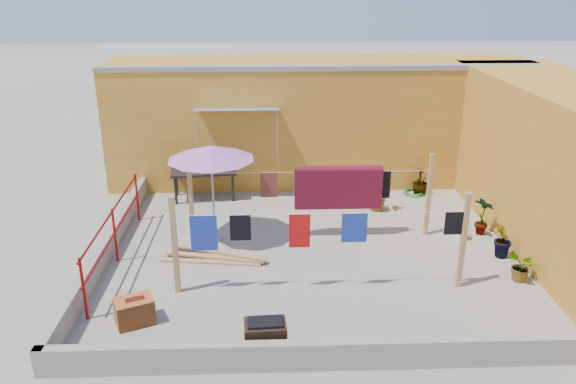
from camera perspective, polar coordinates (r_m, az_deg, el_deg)
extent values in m
plane|color=#9E998E|center=(11.39, 2.56, -6.19)|extent=(80.00, 80.00, 0.00)
cube|color=#C2872A|center=(15.30, 3.13, 7.31)|extent=(11.00, 2.40, 3.20)
cube|color=gray|center=(13.98, 3.64, 12.48)|extent=(11.00, 0.35, 0.12)
cube|color=#2D51B2|center=(13.60, -5.17, 8.35)|extent=(2.00, 0.79, 0.22)
cylinder|color=gray|center=(13.48, -9.21, 5.20)|extent=(0.03, 0.30, 1.28)
cylinder|color=gray|center=(13.38, -1.07, 5.35)|extent=(0.03, 0.30, 1.28)
cube|color=gray|center=(8.24, 4.63, -16.16)|extent=(8.30, 0.16, 0.44)
cube|color=gray|center=(11.70, -17.85, -5.28)|extent=(0.16, 7.30, 0.44)
cylinder|color=maroon|center=(9.63, -20.06, -9.24)|extent=(0.05, 0.05, 1.10)
cylinder|color=maroon|center=(11.33, -17.17, -4.23)|extent=(0.05, 0.05, 1.10)
cylinder|color=maroon|center=(13.12, -15.07, -0.55)|extent=(0.05, 0.05, 1.10)
cylinder|color=maroon|center=(11.14, -17.44, -1.90)|extent=(0.04, 4.20, 0.04)
cylinder|color=maroon|center=(11.31, -17.19, -4.00)|extent=(0.04, 4.20, 0.04)
cube|color=tan|center=(9.84, -11.43, -5.35)|extent=(0.09, 0.09, 1.80)
cube|color=tan|center=(10.28, 17.36, -4.75)|extent=(0.09, 0.09, 1.80)
cube|color=tan|center=(12.20, 14.11, -0.32)|extent=(0.09, 0.09, 1.80)
cube|color=tan|center=(11.83, -9.85, -0.66)|extent=(0.09, 0.09, 1.80)
cylinder|color=silver|center=(9.51, 3.36, -2.23)|extent=(5.00, 0.01, 0.01)
cylinder|color=silver|center=(11.56, 2.36, 2.04)|extent=(5.00, 0.01, 0.01)
cube|color=#500D1D|center=(11.74, 5.12, 0.35)|extent=(1.82, 0.22, 0.84)
cube|color=black|center=(11.87, 9.62, 0.74)|extent=(0.31, 0.02, 0.60)
cube|color=maroon|center=(11.62, -1.95, 0.73)|extent=(0.36, 0.02, 0.54)
cube|color=#1B3396|center=(9.67, -8.55, -4.15)|extent=(0.46, 0.02, 0.65)
cube|color=black|center=(9.58, -4.86, -3.63)|extent=(0.36, 0.02, 0.47)
cube|color=#B40E0E|center=(9.61, 1.18, -3.96)|extent=(0.36, 0.02, 0.62)
cube|color=#1B3396|center=(9.69, 6.76, -3.63)|extent=(0.44, 0.02, 0.54)
cube|color=black|center=(10.07, 16.49, -3.06)|extent=(0.32, 0.02, 0.42)
cylinder|color=gray|center=(12.00, -7.41, -4.73)|extent=(0.32, 0.32, 0.05)
cylinder|color=gray|center=(11.61, -7.63, -0.32)|extent=(0.04, 0.04, 2.04)
cone|color=#C369B2|center=(11.32, -7.85, 3.99)|extent=(1.92, 1.92, 0.28)
cylinder|color=gray|center=(11.27, -7.89, 4.77)|extent=(0.04, 0.04, 0.09)
cube|color=black|center=(14.07, -8.58, 2.13)|extent=(1.67, 0.97, 0.06)
cube|color=black|center=(13.91, -11.34, 0.12)|extent=(0.06, 0.06, 0.69)
cube|color=black|center=(14.51, -11.25, 1.00)|extent=(0.06, 0.06, 0.69)
cube|color=black|center=(13.91, -5.62, 0.43)|extent=(0.06, 0.06, 0.69)
cube|color=black|center=(14.50, -5.78, 1.30)|extent=(0.06, 0.06, 0.69)
cube|color=#B15B28|center=(9.46, -15.34, -11.59)|extent=(0.71, 0.63, 0.43)
cube|color=#B9572B|center=(9.33, -15.49, -10.26)|extent=(0.30, 0.23, 0.09)
cube|color=tan|center=(11.10, -7.90, -7.04)|extent=(2.00, 0.41, 0.04)
cube|color=tan|center=(11.17, -7.45, -6.55)|extent=(1.98, 0.58, 0.04)
cube|color=tan|center=(11.25, -7.00, -6.06)|extent=(1.92, 0.84, 0.04)
cube|color=black|center=(8.48, -2.31, -14.61)|extent=(0.63, 0.44, 0.51)
cube|color=black|center=(8.33, -2.34, -13.07)|extent=(0.53, 0.33, 0.04)
cylinder|color=silver|center=(8.70, 6.64, -15.57)|extent=(0.41, 0.41, 0.05)
torus|color=silver|center=(8.69, 6.65, -15.43)|extent=(0.43, 0.43, 0.04)
cylinder|color=silver|center=(12.70, 16.00, -3.34)|extent=(0.21, 0.21, 0.29)
cylinder|color=silver|center=(12.64, 16.07, -2.67)|extent=(0.06, 0.06, 0.05)
cylinder|color=silver|center=(12.42, 17.21, -3.95)|extent=(0.24, 0.24, 0.33)
cylinder|color=silver|center=(12.34, 17.30, -3.17)|extent=(0.07, 0.07, 0.05)
torus|color=#1A7821|center=(14.76, 12.69, -0.13)|extent=(0.56, 0.56, 0.04)
torus|color=#1A7821|center=(14.74, 12.71, 0.03)|extent=(0.47, 0.47, 0.04)
imported|color=#175219|center=(13.48, 9.09, -0.40)|extent=(0.83, 0.82, 0.70)
imported|color=#175219|center=(14.67, 13.31, 1.13)|extent=(0.47, 0.47, 0.73)
imported|color=#175219|center=(12.71, 19.19, -2.27)|extent=(0.52, 0.55, 0.87)
imported|color=#175219|center=(11.80, 21.01, -4.57)|extent=(0.48, 0.52, 0.77)
imported|color=#175219|center=(11.10, 22.69, -7.03)|extent=(0.52, 0.58, 0.57)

